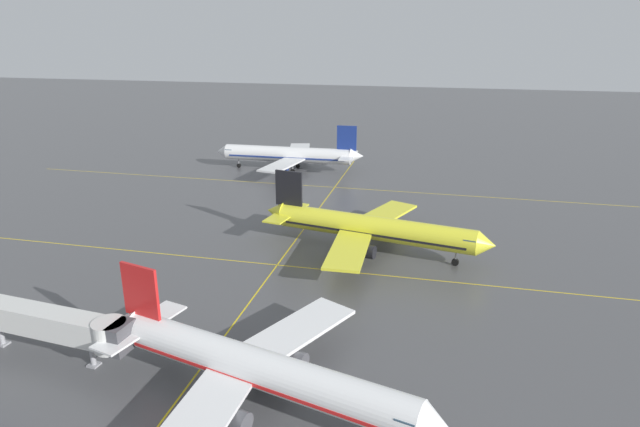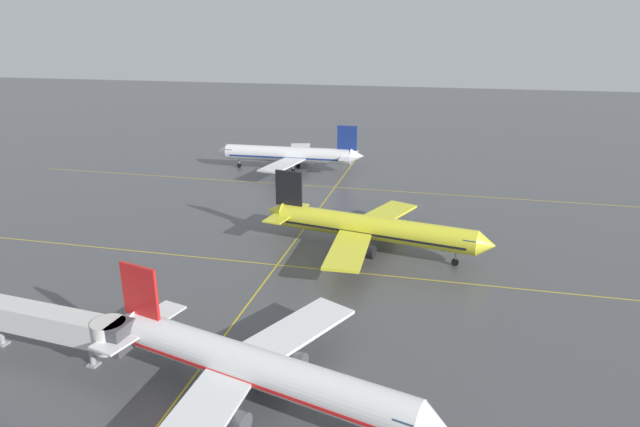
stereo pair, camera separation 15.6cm
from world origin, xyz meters
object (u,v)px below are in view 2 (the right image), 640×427
object	(u,v)px
airliner_third_row	(290,155)
jet_bridge	(59,325)
airliner_front_gate	(255,368)
airliner_second_row	(371,228)

from	to	relation	value
airliner_third_row	jet_bridge	size ratio (longest dim) A/B	1.86
jet_bridge	airliner_front_gate	bearing A→B (deg)	-5.44
airliner_front_gate	jet_bridge	bearing A→B (deg)	174.56
airliner_front_gate	airliner_second_row	world-z (taller)	airliner_second_row
jet_bridge	airliner_third_row	bearing A→B (deg)	89.43
airliner_second_row	airliner_third_row	xyz separation A→B (m)	(-26.20, 45.88, -0.00)
airliner_front_gate	airliner_third_row	distance (m)	86.51
airliner_second_row	jet_bridge	bearing A→B (deg)	-126.94
airliner_second_row	airliner_third_row	world-z (taller)	airliner_second_row
airliner_front_gate	airliner_third_row	world-z (taller)	airliner_third_row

